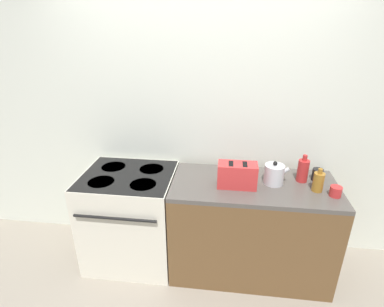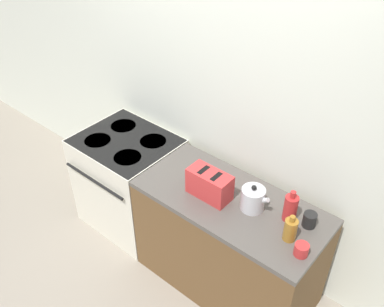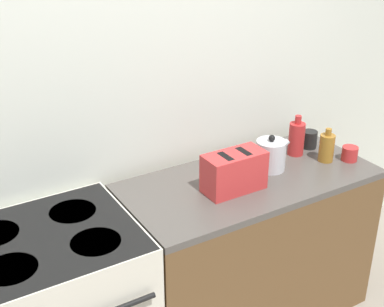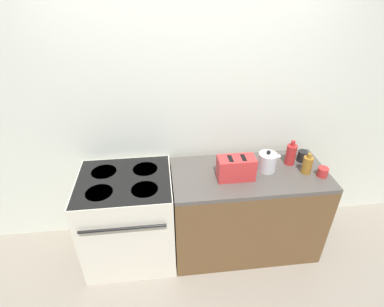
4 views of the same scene
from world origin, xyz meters
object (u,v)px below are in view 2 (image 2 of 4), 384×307
cup_red (301,250)px  cup_black (310,220)px  bottle_red (291,208)px  stove (130,181)px  toaster (209,184)px  bottle_amber (290,229)px  kettle (253,199)px

cup_red → cup_black: cup_black is taller
cup_red → bottle_red: bearing=133.5°
stove → cup_red: bearing=-4.6°
cup_red → cup_black: 0.25m
toaster → bottle_amber: bearing=0.5°
toaster → kettle: bearing=15.9°
kettle → bottle_red: bottle_red is taller
toaster → bottle_amber: (0.62, 0.01, -0.02)m
stove → cup_black: bearing=3.8°
stove → toaster: toaster is taller
bottle_red → cup_black: size_ratio=2.30×
kettle → cup_black: bearing=15.1°
cup_black → kettle: bearing=-164.9°
stove → bottle_amber: 1.64m
stove → bottle_red: bottle_red is taller
stove → cup_red: (1.67, -0.14, 0.47)m
bottle_amber → cup_black: 0.19m
stove → cup_red: size_ratio=10.10×
stove → cup_black: (1.60, 0.11, 0.48)m
bottle_red → stove: bearing=-177.0°
bottle_red → cup_black: bearing=12.3°
toaster → cup_black: size_ratio=3.05×
bottle_amber → kettle: bearing=166.2°
kettle → cup_red: kettle is taller
kettle → bottle_red: size_ratio=0.86×
cup_black → toaster: bearing=-164.6°
cup_black → bottle_amber: bearing=-103.0°
stove → bottle_red: size_ratio=3.79×
stove → bottle_red: 1.57m
toaster → bottle_amber: 0.62m
kettle → bottle_amber: bearing=-13.8°
bottle_red → cup_red: bearing=-46.5°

